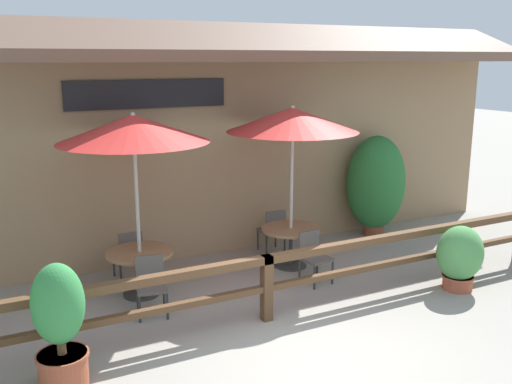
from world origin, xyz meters
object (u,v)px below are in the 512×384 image
(patio_umbrella_middle, at_px, (292,120))
(potted_plant_small_flowering, at_px, (376,184))
(chair_near_wallside, at_px, (129,252))
(dining_table_middle, at_px, (291,235))
(chair_middle_wallside, at_px, (273,229))
(dining_table_near, at_px, (140,260))
(chair_near_streetside, at_px, (151,283))
(chair_middle_streetside, at_px, (314,255))
(patio_umbrella_near, at_px, (133,129))
(potted_plant_entrance_palm, at_px, (460,256))
(potted_plant_broad_leaf, at_px, (60,325))

(patio_umbrella_middle, bearing_deg, potted_plant_small_flowering, 18.27)
(chair_near_wallside, height_order, dining_table_middle, chair_near_wallside)
(potted_plant_small_flowering, bearing_deg, chair_middle_wallside, -179.24)
(dining_table_near, height_order, potted_plant_small_flowering, potted_plant_small_flowering)
(chair_near_streetside, relative_size, patio_umbrella_middle, 0.30)
(chair_near_streetside, distance_m, dining_table_middle, 2.84)
(dining_table_near, bearing_deg, chair_middle_streetside, -16.04)
(patio_umbrella_middle, bearing_deg, dining_table_near, -179.49)
(patio_umbrella_near, bearing_deg, potted_plant_entrance_palm, -24.36)
(chair_near_streetside, relative_size, potted_plant_small_flowering, 0.41)
(dining_table_middle, relative_size, chair_middle_wallside, 1.22)
(dining_table_near, bearing_deg, potted_plant_small_flowering, 9.26)
(patio_umbrella_near, xyz_separation_m, potted_plant_broad_leaf, (-1.48, -2.10, -1.84))
(dining_table_near, xyz_separation_m, chair_middle_streetside, (2.66, -0.77, -0.10))
(dining_table_near, bearing_deg, dining_table_middle, 0.51)
(chair_middle_streetside, height_order, chair_middle_wallside, same)
(potted_plant_broad_leaf, bearing_deg, chair_near_wallside, 62.12)
(chair_near_wallside, relative_size, potted_plant_entrance_palm, 0.81)
(chair_near_streetside, xyz_separation_m, chair_near_wallside, (0.06, 1.44, 0.00))
(chair_middle_wallside, bearing_deg, potted_plant_broad_leaf, 36.44)
(patio_umbrella_middle, relative_size, dining_table_middle, 2.76)
(patio_umbrella_middle, xyz_separation_m, chair_middle_wallside, (0.07, 0.79, -2.12))
(dining_table_near, relative_size, chair_near_wallside, 1.22)
(patio_umbrella_near, height_order, potted_plant_entrance_palm, patio_umbrella_near)
(dining_table_near, bearing_deg, chair_near_streetside, -93.84)
(chair_middle_wallside, bearing_deg, chair_near_wallside, 3.92)
(chair_near_wallside, distance_m, patio_umbrella_middle, 3.49)
(chair_middle_wallside, bearing_deg, chair_near_streetside, 30.58)
(patio_umbrella_near, distance_m, chair_middle_wallside, 3.58)
(dining_table_near, relative_size, potted_plant_entrance_palm, 0.99)
(chair_middle_wallside, bearing_deg, potted_plant_small_flowering, -177.24)
(chair_near_streetside, height_order, potted_plant_broad_leaf, potted_plant_broad_leaf)
(patio_umbrella_near, relative_size, chair_middle_wallside, 3.36)
(dining_table_middle, height_order, potted_plant_entrance_palm, potted_plant_entrance_palm)
(chair_near_streetside, bearing_deg, dining_table_near, 97.28)
(dining_table_near, distance_m, potted_plant_small_flowering, 5.28)
(chair_middle_wallside, xyz_separation_m, potted_plant_entrance_palm, (1.78, -2.87, 0.08))
(chair_near_streetside, height_order, potted_plant_small_flowering, potted_plant_small_flowering)
(chair_near_streetside, distance_m, potted_plant_broad_leaf, 2.00)
(chair_near_streetside, distance_m, chair_middle_streetside, 2.71)
(potted_plant_entrance_palm, height_order, potted_plant_broad_leaf, potted_plant_broad_leaf)
(potted_plant_small_flowering, bearing_deg, chair_near_streetside, -163.33)
(dining_table_near, relative_size, patio_umbrella_middle, 0.36)
(chair_near_wallside, xyz_separation_m, potted_plant_broad_leaf, (-1.49, -2.82, 0.27))
(dining_table_near, distance_m, potted_plant_entrance_palm, 5.00)
(patio_umbrella_near, distance_m, chair_middle_streetside, 3.49)
(dining_table_near, distance_m, chair_near_streetside, 0.73)
(patio_umbrella_near, distance_m, potted_plant_broad_leaf, 3.16)
(chair_near_wallside, height_order, potted_plant_small_flowering, potted_plant_small_flowering)
(dining_table_near, bearing_deg, chair_near_wallside, 88.97)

